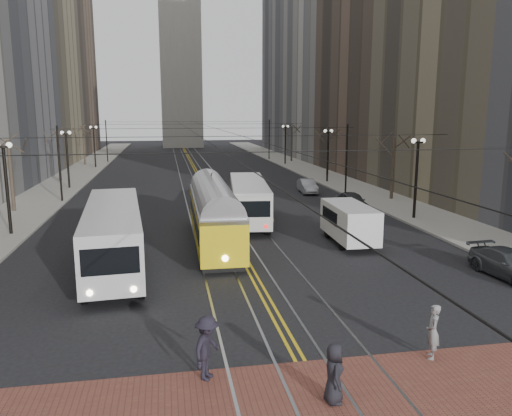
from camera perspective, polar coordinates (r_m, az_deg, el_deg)
name	(u,v)px	position (r m, az deg, el deg)	size (l,w,h in m)	color
ground	(293,347)	(17.17, 4.20, -15.58)	(260.00, 260.00, 0.00)	black
sidewalk_left	(69,180)	(61.36, -20.60, 3.03)	(5.00, 140.00, 0.15)	gray
sidewalk_right	(319,174)	(63.25, 7.25, 3.85)	(5.00, 140.00, 0.15)	gray
streetcar_rails	(200,177)	(60.49, -6.46, 3.48)	(4.80, 130.00, 0.02)	gray
centre_lines	(200,177)	(60.49, -6.46, 3.49)	(0.42, 130.00, 0.01)	gold
building_left_far	(43,45)	(103.90, -23.20, 16.79)	(16.00, 20.00, 40.00)	brown
building_right_mid	(401,37)	(68.26, 16.23, 18.27)	(16.00, 20.00, 34.00)	brown
building_right_far	(311,51)	(105.81, 6.26, 17.44)	(16.00, 20.00, 40.00)	slate
lamp_posts	(212,169)	(44.07, -5.10, 4.47)	(27.60, 57.20, 5.60)	black
street_trees	(206,162)	(50.51, -5.77, 5.26)	(31.68, 53.28, 5.60)	#382D23
trolley_wires	(206,153)	(50.01, -5.76, 6.32)	(25.96, 120.00, 6.60)	black
transit_bus	(114,237)	(26.00, -15.97, -3.16)	(2.56, 12.28, 3.07)	silver
streetcar	(214,219)	(29.52, -4.82, -1.26)	(2.32, 12.52, 2.95)	yellow
rear_bus	(249,201)	(35.60, -0.85, 0.78)	(2.38, 10.96, 2.86)	silver
cargo_van	(349,224)	(29.93, 10.60, -1.85)	(2.03, 5.27, 2.33)	silver
sedan_grey	(352,202)	(40.20, 10.94, 0.73)	(1.74, 4.32, 1.47)	#383B3F
sedan_silver	(307,186)	(48.62, 5.89, 2.50)	(1.40, 4.02, 1.32)	#97989E
sedan_parked	(510,264)	(26.35, 27.04, -5.76)	(1.81, 4.46, 1.30)	#404448
pedestrian_a	(334,373)	(14.06, 8.90, -18.16)	(0.81, 0.52, 1.65)	black
pedestrian_b	(433,332)	(17.00, 19.56, -13.17)	(0.64, 0.42, 1.76)	slate
pedestrian_d	(207,348)	(14.97, -5.60, -15.62)	(1.24, 0.71, 1.92)	black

